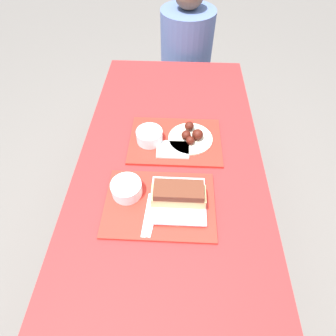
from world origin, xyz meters
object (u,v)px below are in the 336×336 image
(brisket_sandwich_plate, at_px, (178,197))
(wings_plate_far, at_px, (191,136))
(tray_far, at_px, (175,141))
(bowl_coleslaw_near, at_px, (127,188))
(person_seated_across, at_px, (186,46))
(tray_near, at_px, (160,204))
(bowl_coleslaw_far, at_px, (149,135))

(brisket_sandwich_plate, height_order, wings_plate_far, brisket_sandwich_plate)
(tray_far, distance_m, bowl_coleslaw_near, 0.33)
(tray_far, relative_size, person_seated_across, 0.59)
(tray_far, distance_m, person_seated_across, 0.89)
(bowl_coleslaw_near, bearing_deg, person_seated_across, 79.43)
(tray_near, relative_size, tray_far, 1.00)
(bowl_coleslaw_far, bearing_deg, tray_near, -78.46)
(brisket_sandwich_plate, height_order, person_seated_across, person_seated_across)
(tray_near, bearing_deg, wings_plate_far, 70.94)
(tray_near, distance_m, brisket_sandwich_plate, 0.08)
(tray_near, height_order, person_seated_across, person_seated_across)
(tray_near, height_order, tray_far, same)
(tray_near, xyz_separation_m, bowl_coleslaw_near, (-0.12, 0.04, 0.04))
(brisket_sandwich_plate, relative_size, bowl_coleslaw_far, 1.77)
(tray_far, height_order, wings_plate_far, wings_plate_far)
(tray_far, bearing_deg, bowl_coleslaw_near, -121.00)
(brisket_sandwich_plate, relative_size, person_seated_across, 0.29)
(tray_near, distance_m, tray_far, 0.32)
(tray_far, xyz_separation_m, brisket_sandwich_plate, (0.02, -0.31, 0.04))
(wings_plate_far, relative_size, person_seated_across, 0.29)
(bowl_coleslaw_far, xyz_separation_m, person_seated_across, (0.16, 0.90, -0.06))
(person_seated_across, bearing_deg, brisket_sandwich_plate, -91.45)
(bowl_coleslaw_far, height_order, wings_plate_far, wings_plate_far)
(tray_near, bearing_deg, tray_far, 81.73)
(tray_near, xyz_separation_m, bowl_coleslaw_far, (-0.06, 0.31, 0.04))
(tray_near, bearing_deg, bowl_coleslaw_near, 162.00)
(brisket_sandwich_plate, distance_m, bowl_coleslaw_far, 0.33)
(wings_plate_far, distance_m, person_seated_across, 0.88)
(wings_plate_far, bearing_deg, bowl_coleslaw_far, -174.31)
(brisket_sandwich_plate, bearing_deg, bowl_coleslaw_near, 170.49)
(bowl_coleslaw_near, xyz_separation_m, person_seated_across, (0.22, 1.17, -0.06))
(tray_far, xyz_separation_m, wings_plate_far, (0.07, 0.01, 0.02))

